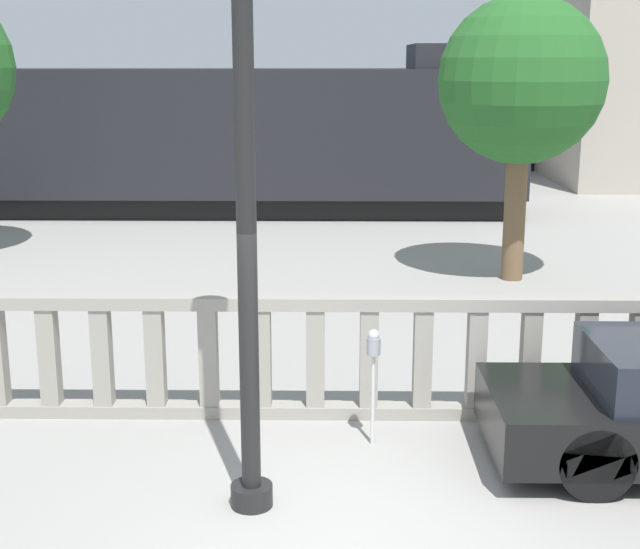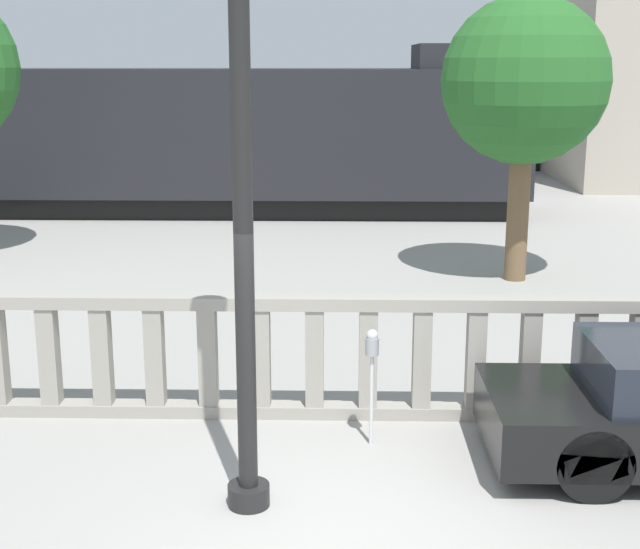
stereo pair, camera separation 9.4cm
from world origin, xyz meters
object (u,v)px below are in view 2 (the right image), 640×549
object	(u,v)px
train_near	(165,138)
tree_right	(525,82)
parking_meter	(372,356)
train_far	(412,118)
lamppost	(242,168)

from	to	relation	value
train_near	tree_right	size ratio (longest dim) A/B	3.76
parking_meter	tree_right	xyz separation A→B (m)	(2.87, 7.27, 2.57)
train_far	lamppost	bearing A→B (deg)	-97.47
lamppost	train_near	distance (m)	16.36
lamppost	train_near	world-z (taller)	lamppost
lamppost	tree_right	size ratio (longest dim) A/B	1.09
parking_meter	train_near	xyz separation A→B (m)	(-4.91, 14.54, 0.98)
train_near	train_far	distance (m)	12.73
parking_meter	train_far	size ratio (longest dim) A/B	0.05
parking_meter	tree_right	world-z (taller)	tree_right
lamppost	train_far	world-z (taller)	lamppost
lamppost	tree_right	xyz separation A→B (m)	(4.01, 8.61, 0.49)
train_near	tree_right	xyz separation A→B (m)	(7.77, -7.27, 1.59)
train_near	tree_right	distance (m)	10.76
lamppost	parking_meter	bearing A→B (deg)	49.62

